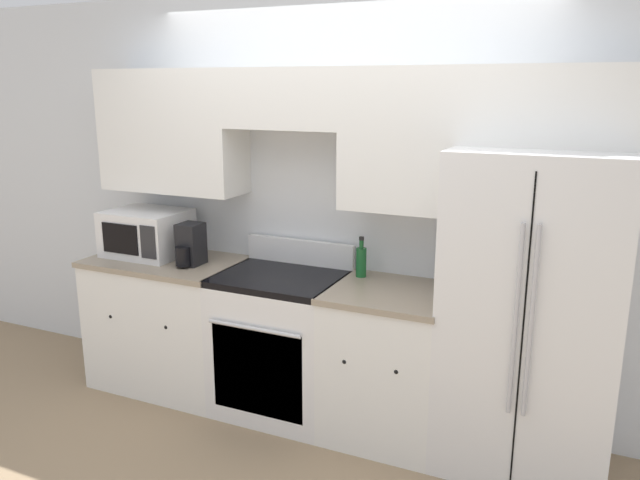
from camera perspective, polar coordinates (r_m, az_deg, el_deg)
ground_plane at (r=3.85m, az=-2.01°, el=-17.93°), size 12.00×12.00×0.00m
wall_back at (r=3.83m, az=1.93°, el=5.59°), size 8.00×0.39×2.60m
lower_cabinets_left at (r=4.44m, az=-13.65°, el=-7.29°), size 1.02×0.64×0.90m
lower_cabinets_right at (r=3.74m, az=6.19°, el=-11.13°), size 0.68×0.64×0.90m
oven_range at (r=3.99m, az=-3.59°, el=-9.33°), size 0.75×0.65×1.06m
refrigerator at (r=3.51m, az=18.77°, el=-6.26°), size 0.87×0.79×1.73m
microwave at (r=4.41m, az=-15.54°, el=0.65°), size 0.52×0.43×0.31m
bottle at (r=3.78m, az=3.79°, el=-1.92°), size 0.06×0.06×0.25m
paper_towel_holder at (r=4.10m, az=-11.83°, el=-0.54°), size 0.14×0.22×0.27m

